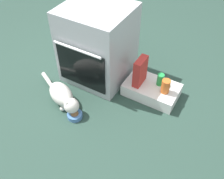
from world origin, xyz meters
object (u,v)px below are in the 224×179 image
(oven, at_px, (98,44))
(sauce_jar, at_px, (166,86))
(cereal_box, at_px, (140,71))
(pantry_cabinet, at_px, (151,90))
(soda_can, at_px, (160,80))
(food_bowl, at_px, (75,115))
(cat, at_px, (63,96))

(oven, bearing_deg, sauce_jar, -1.77)
(sauce_jar, height_order, cereal_box, cereal_box)
(pantry_cabinet, xyz_separation_m, soda_can, (0.06, 0.05, 0.12))
(food_bowl, xyz_separation_m, sauce_jar, (0.61, 0.59, 0.17))
(oven, distance_m, soda_can, 0.70)
(food_bowl, height_order, cat, cat)
(oven, xyz_separation_m, soda_can, (0.67, 0.05, -0.20))
(pantry_cabinet, height_order, cat, cat)
(oven, xyz_separation_m, sauce_jar, (0.75, -0.02, -0.19))
(oven, height_order, pantry_cabinet, oven)
(cat, bearing_deg, oven, 107.79)
(oven, xyz_separation_m, cat, (-0.05, -0.54, -0.28))
(oven, xyz_separation_m, cereal_box, (0.48, -0.03, -0.12))
(pantry_cabinet, xyz_separation_m, cereal_box, (-0.13, -0.03, 0.20))
(food_bowl, distance_m, sauce_jar, 0.87)
(cat, distance_m, cereal_box, 0.76)
(oven, xyz_separation_m, food_bowl, (0.13, -0.62, -0.35))
(oven, bearing_deg, pantry_cabinet, 0.18)
(cat, bearing_deg, soda_can, 62.60)
(food_bowl, xyz_separation_m, cat, (-0.18, 0.08, 0.08))
(oven, bearing_deg, soda_can, 4.27)
(pantry_cabinet, height_order, sauce_jar, sauce_jar)
(food_bowl, distance_m, soda_can, 0.87)
(cat, relative_size, cereal_box, 2.23)
(soda_can, xyz_separation_m, cereal_box, (-0.18, -0.08, 0.08))
(soda_can, bearing_deg, oven, -175.73)
(soda_can, relative_size, cereal_box, 0.43)
(food_bowl, bearing_deg, soda_can, 51.28)
(oven, distance_m, cereal_box, 0.50)
(soda_can, distance_m, sauce_jar, 0.11)
(soda_can, distance_m, cereal_box, 0.21)
(oven, relative_size, pantry_cabinet, 1.48)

